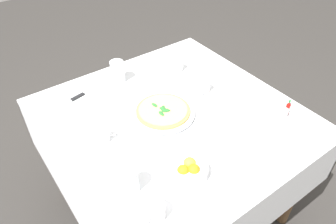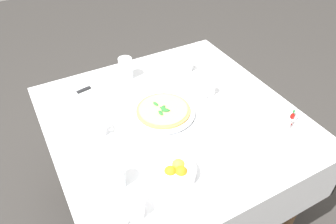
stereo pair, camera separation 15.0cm
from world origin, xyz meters
The scene contains 16 objects.
ground_plane centered at (0.00, 0.00, 0.00)m, with size 8.00×8.00×0.00m, color #33302D.
dining_table centered at (0.00, 0.00, 0.59)m, with size 1.12×1.12×0.72m.
pizza_plate centered at (0.03, -0.04, 0.73)m, with size 0.30×0.30×0.02m.
pizza centered at (0.03, -0.04, 0.75)m, with size 0.26×0.26×0.02m.
coffee_cup_back_corner centered at (-0.25, -0.31, 0.75)m, with size 0.13×0.13×0.07m.
coffee_cup_far_left centered at (-0.24, -0.07, 0.75)m, with size 0.13×0.13×0.07m.
coffee_cup_far_right centered at (0.37, 0.39, 0.75)m, with size 0.13×0.13×0.07m.
coffee_cup_near_left centered at (0.34, -0.05, 0.75)m, with size 0.13×0.13×0.07m.
water_glass_left_edge centered at (0.37, 0.24, 0.77)m, with size 0.07×0.07×0.10m.
water_glass_near_right centered at (0.06, -0.41, 0.77)m, with size 0.07×0.07×0.12m.
napkin_folded centered at (0.36, -0.36, 0.73)m, with size 0.23×0.15×0.02m.
dinner_knife centered at (0.36, -0.36, 0.75)m, with size 0.20×0.06×0.01m.
citrus_bowl centered at (0.16, 0.31, 0.75)m, with size 0.15×0.15×0.06m.
hot_sauce_bottle centered at (-0.44, 0.30, 0.76)m, with size 0.02×0.02×0.08m.
salt_shaker centered at (-0.42, 0.31, 0.75)m, with size 0.03×0.03×0.06m.
pepper_shaker centered at (-0.47, 0.29, 0.75)m, with size 0.03×0.03×0.06m.
Camera 1 is at (0.69, 0.90, 1.71)m, focal length 34.16 mm.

